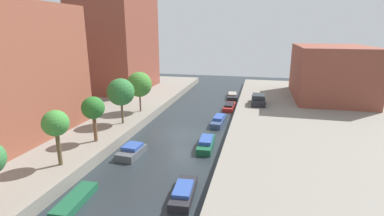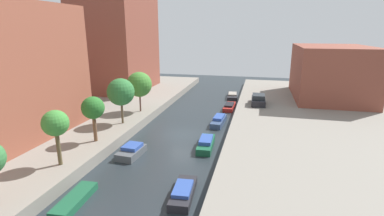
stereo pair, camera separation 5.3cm
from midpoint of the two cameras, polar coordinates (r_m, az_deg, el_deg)
ground_plane at (r=31.09m, az=-1.96°, el=-5.38°), size 84.00×84.00×0.00m
quay_left at (r=37.61m, az=-24.61°, el=-2.30°), size 20.00×64.00×1.00m
quay_right at (r=30.78m, az=26.24°, el=-6.26°), size 20.00×64.00×1.00m
apartment_tower_far at (r=51.11m, az=-14.91°, el=16.34°), size 10.00×13.53×22.65m
low_block_right at (r=47.62m, az=25.87°, el=6.42°), size 10.00×14.72×7.73m
street_tree_1 at (r=23.41m, az=-25.51°, el=-2.88°), size 1.96×1.96×4.32m
street_tree_2 at (r=27.29m, az=-19.07°, el=-0.07°), size 2.06×2.06×4.23m
street_tree_3 at (r=31.78m, az=-13.95°, el=3.10°), size 2.95×2.95×4.99m
street_tree_4 at (r=36.14m, az=-10.41°, el=4.63°), size 3.11×3.11×5.00m
parked_car at (r=40.67m, az=13.12°, el=1.57°), size 1.96×4.32×1.43m
moored_boat_left_1 at (r=21.07m, az=-22.25°, el=-16.57°), size 1.47×3.96×0.51m
moored_boat_left_2 at (r=26.62m, az=-11.91°, el=-8.44°), size 1.86×3.18×0.96m
moored_boat_right_1 at (r=20.21m, az=-1.68°, el=-16.42°), size 1.65×4.00×0.82m
moored_boat_right_2 at (r=27.77m, az=2.86°, el=-7.07°), size 1.55×4.34×0.98m
moored_boat_right_3 at (r=34.64m, az=5.39°, el=-2.52°), size 1.45×4.45×0.96m
moored_boat_right_4 at (r=41.47m, az=7.50°, el=0.32°), size 1.43×4.50×0.79m
moored_boat_right_5 at (r=48.16m, az=8.08°, el=2.40°), size 1.92×4.60×0.78m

